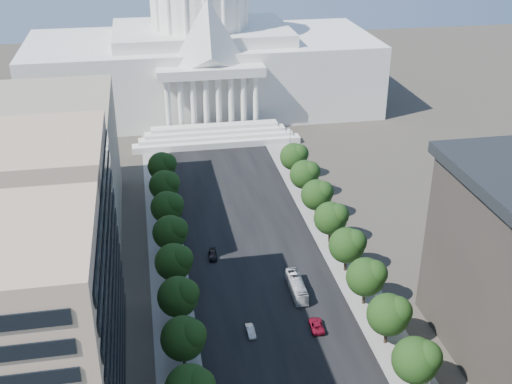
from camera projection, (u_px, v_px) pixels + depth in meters
road_asphalt at (247, 236)px, 149.53m from camera, size 30.00×260.00×0.01m
sidewalk_left at (166, 243)px, 146.48m from camera, size 8.00×260.00×0.02m
sidewalk_right at (326, 229)px, 152.58m from camera, size 8.00×260.00×0.02m
capitol at (202, 53)px, 224.44m from camera, size 120.00×56.00×73.00m
office_block_left_far at (29, 175)px, 144.02m from camera, size 38.00×52.00×30.00m
tree_l_d at (185, 337)px, 106.60m from camera, size 7.79×7.60×9.97m
tree_l_e at (180, 296)px, 117.19m from camera, size 7.79×7.60×9.97m
tree_l_f at (175, 261)px, 127.78m from camera, size 7.79×7.60×9.97m
tree_l_g at (172, 232)px, 138.37m from camera, size 7.79×7.60×9.97m
tree_l_h at (168, 206)px, 148.96m from camera, size 7.79×7.60×9.97m
tree_l_i at (166, 185)px, 159.56m from camera, size 7.79×7.60×9.97m
tree_l_j at (163, 165)px, 170.15m from camera, size 7.79×7.60×9.97m
tree_r_c at (418, 359)px, 101.79m from camera, size 7.79×7.60×9.97m
tree_r_d at (390, 314)px, 112.38m from camera, size 7.79×7.60×9.97m
tree_r_e at (368, 276)px, 122.97m from camera, size 7.79×7.60×9.97m
tree_r_f at (349, 244)px, 133.56m from camera, size 7.79×7.60×9.97m
tree_r_g at (332, 217)px, 144.15m from camera, size 7.79×7.60×9.97m
tree_r_h at (318, 194)px, 154.74m from camera, size 7.79×7.60×9.97m
tree_r_i at (306, 174)px, 165.34m from camera, size 7.79×7.60×9.97m
tree_r_j at (295, 156)px, 175.93m from camera, size 7.79×7.60×9.97m
streetlight_b at (429, 364)px, 101.60m from camera, size 2.61×0.44×9.00m
streetlight_c at (375, 277)px, 123.67m from camera, size 2.61×0.44×9.00m
streetlight_d at (337, 217)px, 145.74m from camera, size 2.61×0.44×9.00m
streetlight_e at (309, 172)px, 167.80m from camera, size 2.61×0.44×9.00m
streetlight_f at (288, 138)px, 189.87m from camera, size 2.61×0.44×9.00m
car_silver at (251, 331)px, 117.19m from camera, size 1.54×4.06×1.32m
car_red at (317, 325)px, 118.59m from camera, size 2.82×5.39×1.45m
car_dark_b at (213, 255)px, 140.68m from camera, size 2.11×4.58×1.30m
city_bus at (297, 287)px, 128.49m from camera, size 2.68×10.72×2.98m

